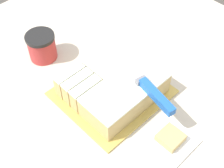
# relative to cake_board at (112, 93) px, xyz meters

# --- Properties ---
(countertop) EXTENTS (1.40, 1.10, 0.93)m
(countertop) POSITION_rel_cake_board_xyz_m (0.07, 0.07, -0.47)
(countertop) COLOR beige
(countertop) RESTS_ON ground_plane
(cake_board) EXTENTS (0.27, 0.29, 0.01)m
(cake_board) POSITION_rel_cake_board_xyz_m (0.00, 0.00, 0.00)
(cake_board) COLOR gold
(cake_board) RESTS_ON countertop
(cake) EXTENTS (0.23, 0.25, 0.07)m
(cake) POSITION_rel_cake_board_xyz_m (0.00, 0.00, 0.04)
(cake) COLOR tan
(cake) RESTS_ON cake_board
(knife) EXTENTS (0.31, 0.09, 0.02)m
(knife) POSITION_rel_cake_board_xyz_m (0.10, 0.03, 0.08)
(knife) COLOR silver
(knife) RESTS_ON cake
(coffee_cup) EXTENTS (0.09, 0.09, 0.09)m
(coffee_cup) POSITION_rel_cake_board_xyz_m (-0.27, -0.05, 0.04)
(coffee_cup) COLOR #B23333
(coffee_cup) RESTS_ON countertop
(paper_napkin) EXTENTS (0.12, 0.12, 0.01)m
(paper_napkin) POSITION_rel_cake_board_xyz_m (0.22, -0.00, 0.00)
(paper_napkin) COLOR white
(paper_napkin) RESTS_ON countertop
(brownie) EXTENTS (0.06, 0.06, 0.02)m
(brownie) POSITION_rel_cake_board_xyz_m (0.22, -0.00, 0.01)
(brownie) COLOR tan
(brownie) RESTS_ON paper_napkin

